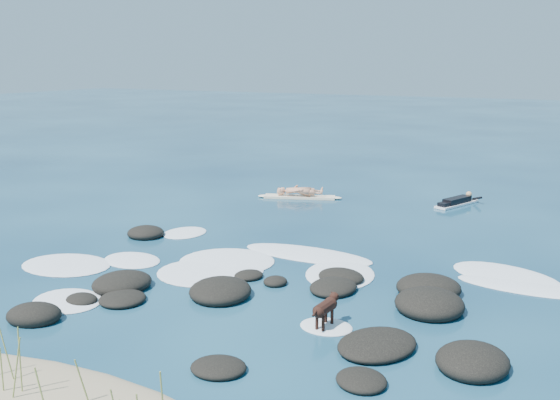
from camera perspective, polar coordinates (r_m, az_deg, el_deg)
The scene contains 7 objects.
ground at distance 15.96m, azimuth -0.58°, elevation -6.64°, with size 160.00×160.00×0.00m, color #0A2642.
dune_grass at distance 9.91m, azimuth -21.74°, elevation -16.26°, with size 3.70×1.89×1.21m.
reef_rocks at distance 13.93m, azimuth 1.21°, elevation -9.07°, with size 11.95×7.42×0.59m.
breaking_foam at distance 16.20m, azimuth -1.60°, elevation -6.31°, with size 13.68×8.35×0.12m.
standing_surfer_rig at distance 24.25m, azimuth 1.82°, elevation 1.88°, with size 3.21×1.48×1.88m.
paddling_surfer_rig at distance 24.11m, azimuth 15.92°, elevation -0.13°, with size 1.45×2.34×0.42m.
dog at distance 12.67m, azimuth 4.23°, elevation -9.73°, with size 0.33×1.08×0.68m.
Camera 1 is at (7.03, -13.32, 5.27)m, focal length 40.00 mm.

